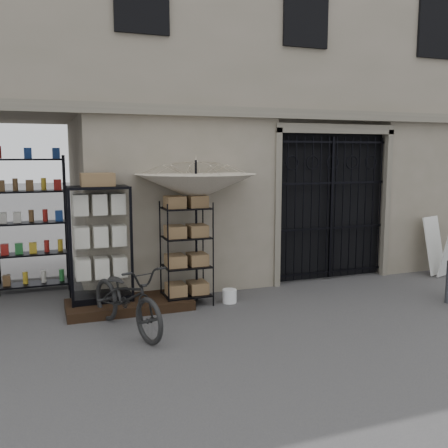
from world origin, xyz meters
name	(u,v)px	position (x,y,z in m)	size (l,w,h in m)	color
ground	(306,322)	(0.00, 0.00, 0.00)	(80.00, 80.00, 0.00)	#262629
main_building	(217,60)	(0.00, 4.00, 4.50)	(14.00, 4.00, 9.00)	gray
iron_gate	(327,205)	(1.75, 2.28, 1.50)	(2.50, 0.21, 3.00)	black
step_platform	(129,305)	(-2.40, 1.55, 0.07)	(2.00, 0.90, 0.15)	black
display_cabinet	(100,250)	(-2.82, 1.74, 0.99)	(0.99, 0.67, 2.02)	black
wire_rack	(186,255)	(-1.43, 1.50, 0.85)	(0.79, 0.58, 1.74)	black
market_umbrella	(196,180)	(-1.22, 1.64, 2.09)	(2.33, 2.35, 2.90)	black
white_bucket	(229,296)	(-0.73, 1.31, 0.12)	(0.24, 0.24, 0.23)	white
bicycle	(128,331)	(-2.60, 0.53, 0.00)	(0.66, 1.00, 1.90)	black
easel_sign	(443,247)	(4.09, 1.54, 0.62)	(0.75, 0.81, 1.20)	silver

